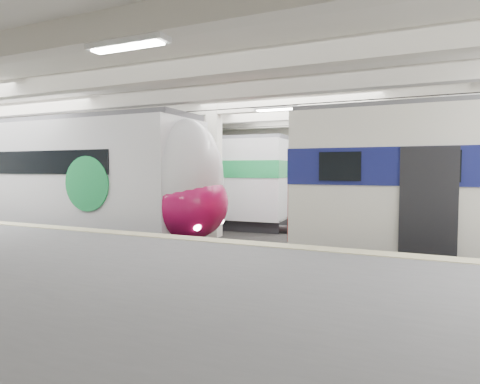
% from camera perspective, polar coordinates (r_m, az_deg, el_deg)
% --- Properties ---
extents(station_hall, '(36.00, 24.00, 5.75)m').
position_cam_1_polar(station_hall, '(10.91, -1.17, 5.65)').
color(station_hall, black).
rests_on(station_hall, ground).
extents(modern_emu, '(14.73, 3.04, 4.71)m').
position_cam_1_polar(modern_emu, '(17.03, -23.18, 1.41)').
color(modern_emu, silver).
rests_on(modern_emu, ground).
extents(far_train, '(13.48, 3.31, 4.30)m').
position_cam_1_polar(far_train, '(20.94, -11.34, 1.68)').
color(far_train, silver).
rests_on(far_train, ground).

